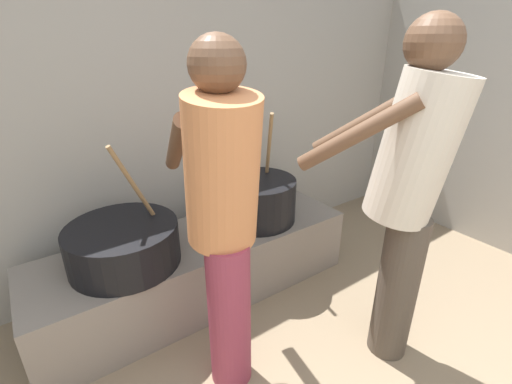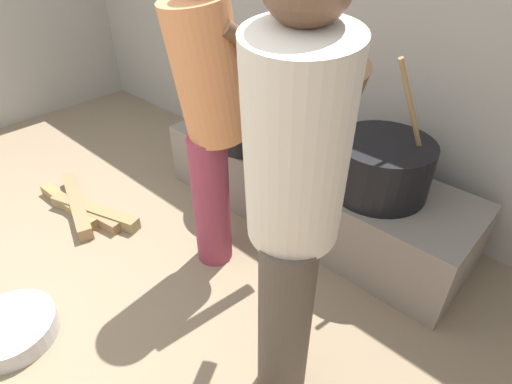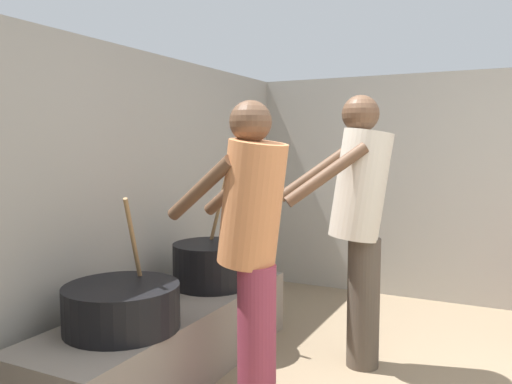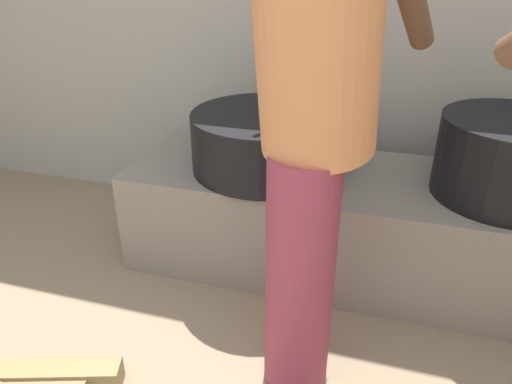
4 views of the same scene
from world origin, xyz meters
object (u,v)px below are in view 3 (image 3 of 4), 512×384
at_px(cooking_pot_main, 211,265).
at_px(cook_in_orange_shirt, 252,237).
at_px(cook_in_cream_shirt, 360,213).
at_px(cooking_pot_secondary, 122,307).

xyz_separation_m(cooking_pot_main, cook_in_orange_shirt, (-0.61, -0.61, 0.34)).
bearing_deg(cook_in_cream_shirt, cook_in_orange_shirt, 155.51).
bearing_deg(cook_in_cream_shirt, cooking_pot_secondary, 137.94).
distance_m(cooking_pot_main, cook_in_cream_shirt, 1.05).
bearing_deg(cook_in_cream_shirt, cooking_pot_main, 99.22).
bearing_deg(cook_in_orange_shirt, cook_in_cream_shirt, -24.49).
height_order(cook_in_orange_shirt, cook_in_cream_shirt, cook_in_cream_shirt).
xyz_separation_m(cook_in_orange_shirt, cook_in_cream_shirt, (0.77, -0.35, 0.05)).
relative_size(cooking_pot_secondary, cook_in_orange_shirt, 0.43).
distance_m(cooking_pot_main, cooking_pot_secondary, 0.90).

